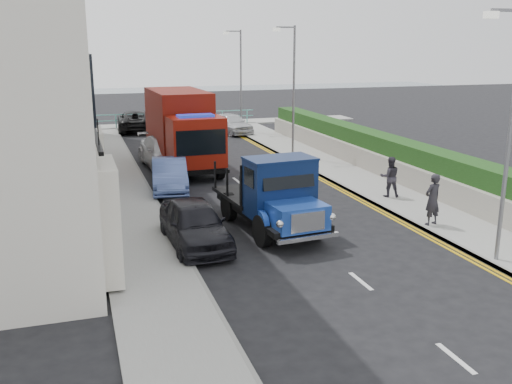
% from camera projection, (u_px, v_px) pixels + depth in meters
% --- Properties ---
extents(ground, '(120.00, 120.00, 0.00)m').
position_uv_depth(ground, '(329.00, 255.00, 16.88)').
color(ground, black).
rests_on(ground, ground).
extents(pavement_west, '(2.40, 38.00, 0.12)m').
position_uv_depth(pavement_west, '(123.00, 193.00, 23.64)').
color(pavement_west, gray).
rests_on(pavement_west, ground).
extents(pavement_east, '(2.60, 38.00, 0.12)m').
position_uv_depth(pavement_east, '(351.00, 176.00, 26.73)').
color(pavement_east, gray).
rests_on(pavement_east, ground).
extents(promenade, '(30.00, 2.50, 0.12)m').
position_uv_depth(promenade, '(169.00, 125.00, 43.60)').
color(promenade, gray).
rests_on(promenade, ground).
extents(sea_plane, '(120.00, 120.00, 0.00)m').
position_uv_depth(sea_plane, '(129.00, 93.00, 72.20)').
color(sea_plane, slate).
rests_on(sea_plane, ground).
extents(terrace_west, '(6.31, 30.20, 14.25)m').
position_uv_depth(terrace_west, '(3.00, 17.00, 24.28)').
color(terrace_west, silver).
rests_on(terrace_west, ground).
extents(garden_east, '(1.45, 28.00, 1.75)m').
position_uv_depth(garden_east, '(388.00, 156.00, 27.08)').
color(garden_east, '#B2AD9E').
rests_on(garden_east, ground).
extents(seafront_railing, '(13.00, 0.08, 1.11)m').
position_uv_depth(seafront_railing, '(171.00, 119.00, 42.73)').
color(seafront_railing, '#59B2A5').
rests_on(seafront_railing, ground).
extents(lamp_near, '(1.23, 0.18, 7.00)m').
position_uv_depth(lamp_near, '(507.00, 124.00, 15.26)').
color(lamp_near, slate).
rests_on(lamp_near, ground).
extents(lamp_mid, '(1.23, 0.18, 7.00)m').
position_uv_depth(lamp_mid, '(292.00, 85.00, 30.01)').
color(lamp_mid, slate).
rests_on(lamp_mid, ground).
extents(lamp_far, '(1.23, 0.18, 7.00)m').
position_uv_depth(lamp_far, '(239.00, 75.00, 39.23)').
color(lamp_far, slate).
rests_on(lamp_far, ground).
extents(bedford_lorry, '(2.61, 5.57, 2.56)m').
position_uv_depth(bedford_lorry, '(277.00, 200.00, 18.48)').
color(bedford_lorry, black).
rests_on(bedford_lorry, ground).
extents(red_lorry, '(2.70, 7.38, 3.82)m').
position_uv_depth(red_lorry, '(182.00, 128.00, 28.28)').
color(red_lorry, black).
rests_on(red_lorry, ground).
extents(parked_car_front, '(1.83, 4.26, 1.43)m').
position_uv_depth(parked_car_front, '(195.00, 223.00, 17.54)').
color(parked_car_front, black).
rests_on(parked_car_front, ground).
extents(parked_car_mid, '(1.95, 4.25, 1.35)m').
position_uv_depth(parked_car_mid, '(170.00, 175.00, 24.25)').
color(parked_car_mid, '#546CB4').
rests_on(parked_car_mid, ground).
extents(parked_car_rear, '(2.58, 5.50, 1.55)m').
position_uv_depth(parked_car_rear, '(166.00, 153.00, 28.63)').
color(parked_car_rear, silver).
rests_on(parked_car_rear, ground).
extents(seafront_car_left, '(2.78, 5.42, 1.46)m').
position_uv_depth(seafront_car_left, '(135.00, 121.00, 40.78)').
color(seafront_car_left, black).
rests_on(seafront_car_left, ground).
extents(seafront_car_right, '(2.55, 4.45, 1.43)m').
position_uv_depth(seafront_car_right, '(231.00, 123.00, 39.65)').
color(seafront_car_right, silver).
rests_on(seafront_car_right, ground).
extents(pedestrian_east_near, '(0.73, 0.57, 1.77)m').
position_uv_depth(pedestrian_east_near, '(433.00, 199.00, 19.16)').
color(pedestrian_east_near, '#242228').
rests_on(pedestrian_east_near, pavement_east).
extents(pedestrian_east_far, '(0.94, 0.82, 1.62)m').
position_uv_depth(pedestrian_east_far, '(390.00, 177.00, 22.75)').
color(pedestrian_east_far, '#312D37').
rests_on(pedestrian_east_far, pavement_east).
extents(pedestrian_west_near, '(0.97, 0.55, 1.55)m').
position_uv_depth(pedestrian_west_near, '(99.00, 166.00, 25.00)').
color(pedestrian_west_near, black).
rests_on(pedestrian_west_near, pavement_west).
extents(pedestrian_west_far, '(0.94, 0.67, 1.80)m').
position_uv_depth(pedestrian_west_far, '(100.00, 168.00, 23.85)').
color(pedestrian_west_far, '#433930').
rests_on(pedestrian_west_far, pavement_west).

